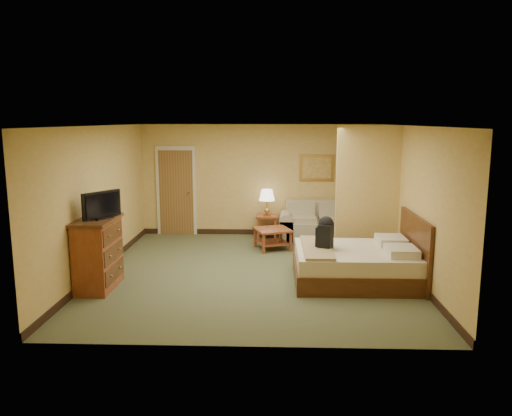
{
  "coord_description": "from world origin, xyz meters",
  "views": [
    {
      "loc": [
        0.34,
        -8.63,
        2.7
      ],
      "look_at": [
        0.02,
        0.6,
        1.06
      ],
      "focal_mm": 35.0,
      "sensor_mm": 36.0,
      "label": 1
    }
  ],
  "objects_px": {
    "loveseat": "(317,227)",
    "coffee_table": "(273,235)",
    "dresser": "(98,253)",
    "bed": "(360,264)"
  },
  "relations": [
    {
      "from": "loveseat",
      "to": "bed",
      "type": "distance_m",
      "value": 3.07
    },
    {
      "from": "loveseat",
      "to": "coffee_table",
      "type": "height_order",
      "value": "loveseat"
    },
    {
      "from": "loveseat",
      "to": "coffee_table",
      "type": "distance_m",
      "value": 1.39
    },
    {
      "from": "coffee_table",
      "to": "dresser",
      "type": "bearing_deg",
      "value": -137.65
    },
    {
      "from": "coffee_table",
      "to": "dresser",
      "type": "xyz_separation_m",
      "value": [
        -2.81,
        -2.56,
        0.26
      ]
    },
    {
      "from": "coffee_table",
      "to": "bed",
      "type": "xyz_separation_m",
      "value": [
        1.48,
        -2.08,
        -0.01
      ]
    },
    {
      "from": "dresser",
      "to": "loveseat",
      "type": "bearing_deg",
      "value": 42.6
    },
    {
      "from": "dresser",
      "to": "coffee_table",
      "type": "bearing_deg",
      "value": 42.35
    },
    {
      "from": "coffee_table",
      "to": "loveseat",
      "type": "bearing_deg",
      "value": 43.28
    },
    {
      "from": "coffee_table",
      "to": "dresser",
      "type": "distance_m",
      "value": 3.81
    }
  ]
}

